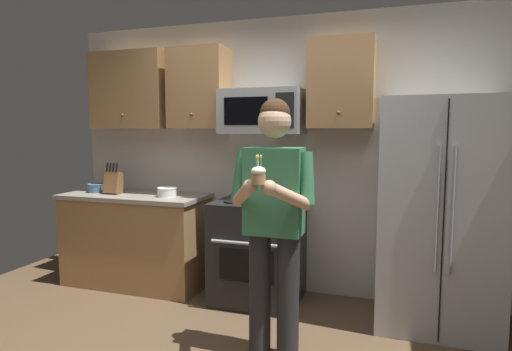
{
  "coord_description": "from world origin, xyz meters",
  "views": [
    {
      "loc": [
        1.03,
        -2.28,
        1.55
      ],
      "look_at": [
        0.13,
        0.45,
        1.25
      ],
      "focal_mm": 30.26,
      "sensor_mm": 36.0,
      "label": 1
    }
  ],
  "objects_px": {
    "bowl_small_colored": "(97,188)",
    "cupcake": "(258,175)",
    "person": "(274,214)",
    "oven_range": "(258,251)",
    "microwave": "(262,112)",
    "refrigerator": "(439,214)",
    "knife_block": "(114,182)",
    "bowl_large_white": "(167,192)"
  },
  "relations": [
    {
      "from": "oven_range",
      "to": "person",
      "type": "bearing_deg",
      "value": -66.1
    },
    {
      "from": "refrigerator",
      "to": "person",
      "type": "xyz_separation_m",
      "value": [
        -1.09,
        -0.88,
        0.1
      ]
    },
    {
      "from": "knife_block",
      "to": "bowl_small_colored",
      "type": "height_order",
      "value": "knife_block"
    },
    {
      "from": "oven_range",
      "to": "refrigerator",
      "type": "bearing_deg",
      "value": -1.5
    },
    {
      "from": "cupcake",
      "to": "knife_block",
      "type": "bearing_deg",
      "value": 147.65
    },
    {
      "from": "bowl_large_white",
      "to": "person",
      "type": "xyz_separation_m",
      "value": [
        1.32,
        -0.89,
        0.03
      ]
    },
    {
      "from": "refrigerator",
      "to": "knife_block",
      "type": "distance_m",
      "value": 3.02
    },
    {
      "from": "microwave",
      "to": "bowl_small_colored",
      "type": "relative_size",
      "value": 3.95
    },
    {
      "from": "knife_block",
      "to": "cupcake",
      "type": "height_order",
      "value": "cupcake"
    },
    {
      "from": "refrigerator",
      "to": "cupcake",
      "type": "xyz_separation_m",
      "value": [
        -1.09,
        -1.21,
        0.39
      ]
    },
    {
      "from": "microwave",
      "to": "bowl_large_white",
      "type": "bearing_deg",
      "value": -171.2
    },
    {
      "from": "oven_range",
      "to": "person",
      "type": "height_order",
      "value": "person"
    },
    {
      "from": "refrigerator",
      "to": "cupcake",
      "type": "relative_size",
      "value": 10.35
    },
    {
      "from": "oven_range",
      "to": "bowl_small_colored",
      "type": "xyz_separation_m",
      "value": [
        -1.75,
        0.02,
        0.5
      ]
    },
    {
      "from": "bowl_small_colored",
      "to": "cupcake",
      "type": "distance_m",
      "value": 2.52
    },
    {
      "from": "bowl_large_white",
      "to": "cupcake",
      "type": "relative_size",
      "value": 1.08
    },
    {
      "from": "microwave",
      "to": "bowl_small_colored",
      "type": "height_order",
      "value": "microwave"
    },
    {
      "from": "refrigerator",
      "to": "bowl_large_white",
      "type": "bearing_deg",
      "value": 179.6
    },
    {
      "from": "microwave",
      "to": "bowl_large_white",
      "type": "height_order",
      "value": "microwave"
    },
    {
      "from": "bowl_large_white",
      "to": "bowl_small_colored",
      "type": "xyz_separation_m",
      "value": [
        -0.84,
        0.04,
        -0.0
      ]
    },
    {
      "from": "person",
      "to": "bowl_small_colored",
      "type": "bearing_deg",
      "value": 156.66
    },
    {
      "from": "bowl_large_white",
      "to": "cupcake",
      "type": "distance_m",
      "value": 1.83
    },
    {
      "from": "knife_block",
      "to": "bowl_small_colored",
      "type": "relative_size",
      "value": 1.71
    },
    {
      "from": "microwave",
      "to": "oven_range",
      "type": "bearing_deg",
      "value": -90.02
    },
    {
      "from": "oven_range",
      "to": "refrigerator",
      "type": "xyz_separation_m",
      "value": [
        1.5,
        -0.04,
        0.44
      ]
    },
    {
      "from": "person",
      "to": "cupcake",
      "type": "relative_size",
      "value": 10.13
    },
    {
      "from": "microwave",
      "to": "cupcake",
      "type": "xyz_separation_m",
      "value": [
        0.41,
        -1.36,
        -0.43
      ]
    },
    {
      "from": "cupcake",
      "to": "person",
      "type": "bearing_deg",
      "value": 90.0
    },
    {
      "from": "knife_block",
      "to": "bowl_large_white",
      "type": "bearing_deg",
      "value": 0.68
    },
    {
      "from": "bowl_small_colored",
      "to": "refrigerator",
      "type": "bearing_deg",
      "value": -0.96
    },
    {
      "from": "knife_block",
      "to": "cupcake",
      "type": "bearing_deg",
      "value": -32.35
    },
    {
      "from": "person",
      "to": "cupcake",
      "type": "xyz_separation_m",
      "value": [
        -0.0,
        -0.33,
        0.3
      ]
    },
    {
      "from": "refrigerator",
      "to": "bowl_small_colored",
      "type": "bearing_deg",
      "value": 179.04
    },
    {
      "from": "bowl_large_white",
      "to": "bowl_small_colored",
      "type": "bearing_deg",
      "value": 177.43
    },
    {
      "from": "knife_block",
      "to": "microwave",
      "type": "bearing_deg",
      "value": 5.62
    },
    {
      "from": "microwave",
      "to": "cupcake",
      "type": "bearing_deg",
      "value": -73.43
    },
    {
      "from": "cupcake",
      "to": "bowl_large_white",
      "type": "bearing_deg",
      "value": 137.22
    },
    {
      "from": "knife_block",
      "to": "bowl_large_white",
      "type": "distance_m",
      "value": 0.6
    },
    {
      "from": "refrigerator",
      "to": "oven_range",
      "type": "bearing_deg",
      "value": 178.5
    },
    {
      "from": "oven_range",
      "to": "microwave",
      "type": "relative_size",
      "value": 1.26
    },
    {
      "from": "oven_range",
      "to": "knife_block",
      "type": "distance_m",
      "value": 1.62
    },
    {
      "from": "person",
      "to": "cupcake",
      "type": "height_order",
      "value": "person"
    }
  ]
}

